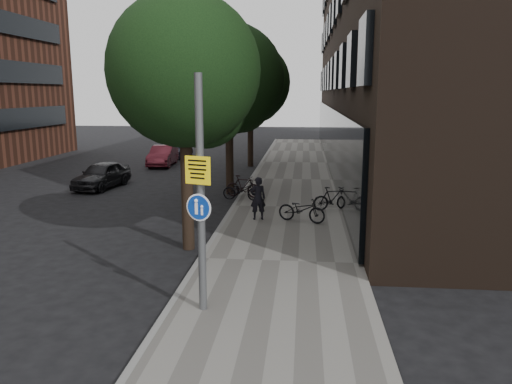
# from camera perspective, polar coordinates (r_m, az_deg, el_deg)

# --- Properties ---
(ground) EXTENTS (120.00, 120.00, 0.00)m
(ground) POSITION_cam_1_polar(r_m,az_deg,el_deg) (10.90, 0.53, -14.11)
(ground) COLOR black
(ground) RESTS_ON ground
(sidewalk) EXTENTS (4.50, 60.00, 0.12)m
(sidewalk) POSITION_cam_1_polar(r_m,az_deg,el_deg) (20.35, 3.71, -1.85)
(sidewalk) COLOR slate
(sidewalk) RESTS_ON ground
(curb_edge) EXTENTS (0.15, 60.00, 0.13)m
(curb_edge) POSITION_cam_1_polar(r_m,az_deg,el_deg) (20.54, -2.58, -1.70)
(curb_edge) COLOR slate
(curb_edge) RESTS_ON ground
(building_right_dark_brick) EXTENTS (12.00, 40.00, 18.00)m
(building_right_dark_brick) POSITION_cam_1_polar(r_m,az_deg,el_deg) (33.00, 19.94, 18.17)
(building_right_dark_brick) COLOR black
(building_right_dark_brick) RESTS_ON ground
(street_tree_near) EXTENTS (4.40, 4.40, 7.50)m
(street_tree_near) POSITION_cam_1_polar(r_m,az_deg,el_deg) (14.85, -7.82, 12.85)
(street_tree_near) COLOR black
(street_tree_near) RESTS_ON ground
(street_tree_mid) EXTENTS (5.00, 5.00, 7.80)m
(street_tree_mid) POSITION_cam_1_polar(r_m,az_deg,el_deg) (23.21, -2.89, 12.35)
(street_tree_mid) COLOR black
(street_tree_mid) RESTS_ON ground
(street_tree_far) EXTENTS (5.00, 5.00, 7.80)m
(street_tree_far) POSITION_cam_1_polar(r_m,az_deg,el_deg) (32.13, -0.49, 12.06)
(street_tree_far) COLOR black
(street_tree_far) RESTS_ON ground
(signpost) EXTENTS (0.55, 0.21, 4.94)m
(signpost) POSITION_cam_1_polar(r_m,az_deg,el_deg) (10.29, -6.33, -0.33)
(signpost) COLOR #595B5E
(signpost) RESTS_ON sidewalk
(pedestrian) EXTENTS (0.65, 0.52, 1.57)m
(pedestrian) POSITION_cam_1_polar(r_m,az_deg,el_deg) (18.12, 0.22, -0.72)
(pedestrian) COLOR black
(pedestrian) RESTS_ON sidewalk
(parked_bike_facade_near) EXTENTS (1.86, 1.19, 0.92)m
(parked_bike_facade_near) POSITION_cam_1_polar(r_m,az_deg,el_deg) (17.90, 5.25, -1.98)
(parked_bike_facade_near) COLOR black
(parked_bike_facade_near) RESTS_ON sidewalk
(parked_bike_facade_far) EXTENTS (1.62, 0.87, 0.94)m
(parked_bike_facade_far) POSITION_cam_1_polar(r_m,az_deg,el_deg) (19.83, 8.75, -0.74)
(parked_bike_facade_far) COLOR black
(parked_bike_facade_far) RESTS_ON sidewalk
(parked_bike_curb_near) EXTENTS (1.73, 0.83, 0.87)m
(parked_bike_curb_near) POSITION_cam_1_polar(r_m,az_deg,el_deg) (21.44, -1.66, 0.20)
(parked_bike_curb_near) COLOR black
(parked_bike_curb_near) RESTS_ON sidewalk
(parked_bike_curb_far) EXTENTS (1.70, 0.86, 0.98)m
(parked_bike_curb_far) POSITION_cam_1_polar(r_m,az_deg,el_deg) (22.02, -1.46, 0.64)
(parked_bike_curb_far) COLOR black
(parked_bike_curb_far) RESTS_ON sidewalk
(parked_car_near) EXTENTS (2.06, 4.01, 1.31)m
(parked_car_near) POSITION_cam_1_polar(r_m,az_deg,el_deg) (26.00, -17.22, 1.88)
(parked_car_near) COLOR black
(parked_car_near) RESTS_ON ground
(parked_car_mid) EXTENTS (1.64, 4.02, 1.30)m
(parked_car_mid) POSITION_cam_1_polar(r_m,az_deg,el_deg) (33.05, -10.61, 4.09)
(parked_car_mid) COLOR maroon
(parked_car_mid) RESTS_ON ground
(parked_car_far) EXTENTS (1.69, 3.79, 1.08)m
(parked_car_far) POSITION_cam_1_polar(r_m,az_deg,el_deg) (37.23, -8.89, 4.77)
(parked_car_far) COLOR #1B1F31
(parked_car_far) RESTS_ON ground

